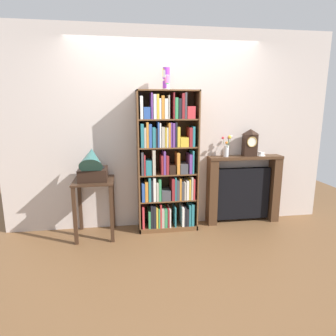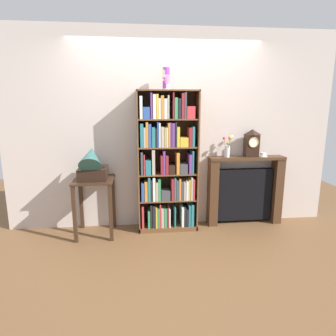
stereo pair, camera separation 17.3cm
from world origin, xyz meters
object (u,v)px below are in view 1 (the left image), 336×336
mantel_clock (250,143)px  flower_vase (227,147)px  fireplace_mantel (243,190)px  side_table_left (94,195)px  bookshelf (167,166)px  teacup_with_saucer (261,154)px  cup_stack (166,79)px  gramophone (92,165)px

mantel_clock → flower_vase: size_ratio=1.25×
fireplace_mantel → mantel_clock: mantel_clock is taller
side_table_left → bookshelf: bearing=5.0°
side_table_left → flower_vase: (1.79, 0.14, 0.56)m
side_table_left → teacup_with_saucer: 2.34m
fireplace_mantel → teacup_with_saucer: size_ratio=8.11×
cup_stack → mantel_clock: cup_stack is taller
bookshelf → cup_stack: cup_stack is taller
mantel_clock → bookshelf: bearing=-176.8°
bookshelf → side_table_left: bookshelf is taller
fireplace_mantel → side_table_left: bearing=-175.4°
cup_stack → flower_vase: cup_stack is taller
gramophone → teacup_with_saucer: 2.30m
teacup_with_saucer → bookshelf: bearing=-177.1°
bookshelf → flower_vase: 0.88m
cup_stack → side_table_left: (-0.94, -0.09, -1.44)m
bookshelf → cup_stack: (-0.00, 0.00, 1.10)m
side_table_left → teacup_with_saucer: teacup_with_saucer is taller
fireplace_mantel → flower_vase: flower_vase is taller
fireplace_mantel → teacup_with_saucer: 0.56m
cup_stack → fireplace_mantel: bearing=4.0°
bookshelf → flower_vase: (0.84, 0.06, 0.23)m
teacup_with_saucer → flower_vase: bearing=-179.3°
gramophone → mantel_clock: size_ratio=1.34×
cup_stack → flower_vase: 1.22m
gramophone → mantel_clock: (2.12, 0.21, 0.21)m
flower_vase → teacup_with_saucer: (0.51, 0.01, -0.12)m
cup_stack → fireplace_mantel: size_ratio=0.25×
bookshelf → fireplace_mantel: (1.12, 0.08, -0.41)m
side_table_left → flower_vase: flower_vase is taller
bookshelf → cup_stack: size_ratio=6.93×
fireplace_mantel → flower_vase: size_ratio=3.51×
cup_stack → side_table_left: cup_stack is taller
side_table_left → mantel_clock: mantel_clock is taller
bookshelf → teacup_with_saucer: bookshelf is taller
fireplace_mantel → mantel_clock: 0.68m
gramophone → side_table_left: bearing=90.0°
bookshelf → mantel_clock: (1.18, 0.06, 0.28)m
fireplace_mantel → flower_vase: bearing=-175.4°
cup_stack → flower_vase: (0.85, 0.06, -0.88)m
side_table_left → flower_vase: 1.88m
bookshelf → fireplace_mantel: bearing=4.3°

